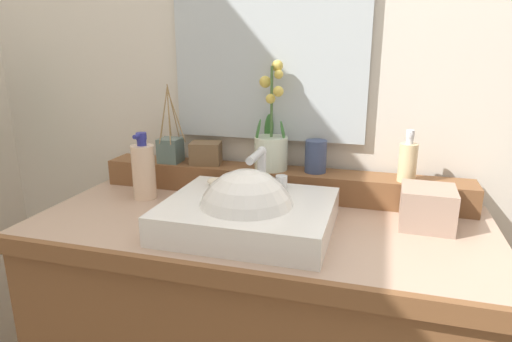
% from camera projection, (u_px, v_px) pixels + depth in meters
% --- Properties ---
extents(wall_back, '(2.92, 0.20, 2.43)m').
position_uv_depth(wall_back, '(292.00, 71.00, 1.42)').
color(wall_back, silver).
rests_on(wall_back, ground).
extents(back_ledge, '(1.12, 0.11, 0.08)m').
position_uv_depth(back_ledge, '(278.00, 182.00, 1.35)').
color(back_ledge, brown).
rests_on(back_ledge, vanity_cabinet).
extents(sink_basin, '(0.41, 0.35, 0.27)m').
position_uv_depth(sink_basin, '(248.00, 216.00, 1.09)').
color(sink_basin, white).
rests_on(sink_basin, vanity_cabinet).
extents(soap_bar, '(0.07, 0.04, 0.02)m').
position_uv_depth(soap_bar, '(219.00, 182.00, 1.20)').
color(soap_bar, beige).
rests_on(soap_bar, sink_basin).
extents(potted_plant, '(0.10, 0.11, 0.32)m').
position_uv_depth(potted_plant, '(271.00, 143.00, 1.32)').
color(potted_plant, silver).
rests_on(potted_plant, back_ledge).
extents(soap_dispenser, '(0.05, 0.05, 0.14)m').
position_uv_depth(soap_dispenser, '(408.00, 161.00, 1.20)').
color(soap_dispenser, beige).
rests_on(soap_dispenser, back_ledge).
extents(tumbler_cup, '(0.06, 0.06, 0.10)m').
position_uv_depth(tumbler_cup, '(316.00, 156.00, 1.30)').
color(tumbler_cup, '#364366').
rests_on(tumbler_cup, back_ledge).
extents(reed_diffuser, '(0.09, 0.09, 0.25)m').
position_uv_depth(reed_diffuser, '(170.00, 149.00, 1.41)').
color(reed_diffuser, slate).
rests_on(reed_diffuser, back_ledge).
extents(trinket_box, '(0.11, 0.09, 0.07)m').
position_uv_depth(trinket_box, '(206.00, 153.00, 1.39)').
color(trinket_box, brown).
rests_on(trinket_box, back_ledge).
extents(lotion_bottle, '(0.07, 0.07, 0.20)m').
position_uv_depth(lotion_bottle, '(144.00, 170.00, 1.31)').
color(lotion_bottle, beige).
rests_on(lotion_bottle, vanity_cabinet).
extents(tissue_box, '(0.13, 0.13, 0.10)m').
position_uv_depth(tissue_box, '(427.00, 207.00, 1.11)').
color(tissue_box, tan).
rests_on(tissue_box, vanity_cabinet).
extents(mirror, '(0.60, 0.02, 0.49)m').
position_uv_depth(mirror, '(268.00, 59.00, 1.32)').
color(mirror, silver).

